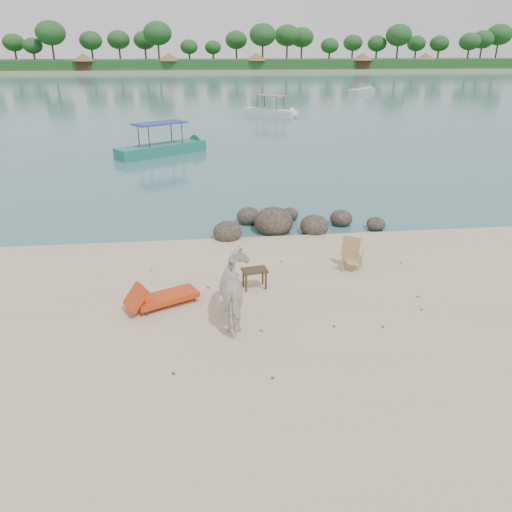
{
  "coord_description": "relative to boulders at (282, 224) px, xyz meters",
  "views": [
    {
      "loc": [
        -2.07,
        -9.96,
        6.04
      ],
      "look_at": [
        -0.69,
        2.0,
        1.0
      ],
      "focal_mm": 35.0,
      "sensor_mm": 36.0,
      "label": 1
    }
  ],
  "objects": [
    {
      "name": "water",
      "position": [
        -0.81,
        83.19,
        -0.19
      ],
      "size": [
        400.0,
        400.0,
        0.0
      ],
      "primitive_type": "plane",
      "color": "#346069",
      "rests_on": "ground"
    },
    {
      "name": "far_shore",
      "position": [
        -0.81,
        163.19,
        -0.19
      ],
      "size": [
        420.0,
        90.0,
        1.4
      ],
      "primitive_type": "cube",
      "color": "tan",
      "rests_on": "ground"
    },
    {
      "name": "far_scenery",
      "position": [
        -0.79,
        129.89,
        2.95
      ],
      "size": [
        420.0,
        18.0,
        9.5
      ],
      "color": "#1E4C1E",
      "rests_on": "ground"
    },
    {
      "name": "boulders",
      "position": [
        0.0,
        0.0,
        0.0
      ],
      "size": [
        6.23,
        2.82,
        1.05
      ],
      "rotation": [
        0.0,
        0.0,
        0.05
      ],
      "color": "#2B241D",
      "rests_on": "ground"
    },
    {
      "name": "cow",
      "position": [
        -2.11,
        -6.4,
        0.6
      ],
      "size": [
        0.98,
        1.93,
        1.58
      ],
      "primitive_type": "imported",
      "rotation": [
        0.0,
        0.0,
        3.21
      ],
      "color": "beige",
      "rests_on": "ground"
    },
    {
      "name": "side_table",
      "position": [
        -1.53,
        -4.72,
        0.08
      ],
      "size": [
        0.73,
        0.52,
        0.54
      ],
      "primitive_type": null,
      "rotation": [
        0.0,
        0.0,
        0.14
      ],
      "color": "#2E2212",
      "rests_on": "ground"
    },
    {
      "name": "lounge_chair",
      "position": [
        -3.85,
        -5.39,
        0.1
      ],
      "size": [
        2.07,
        1.48,
        0.59
      ],
      "primitive_type": null,
      "rotation": [
        0.0,
        0.0,
        0.45
      ],
      "color": "red",
      "rests_on": "ground"
    },
    {
      "name": "deck_chair",
      "position": [
        1.44,
        -3.85,
        0.26
      ],
      "size": [
        0.84,
        0.85,
        0.9
      ],
      "primitive_type": null,
      "rotation": [
        0.0,
        0.0,
        -0.61
      ],
      "color": "#A08550",
      "rests_on": "ground"
    },
    {
      "name": "boat_near",
      "position": [
        -5.12,
        14.39,
        1.36
      ],
      "size": [
        6.1,
        4.8,
        3.11
      ],
      "primitive_type": null,
      "rotation": [
        0.0,
        0.0,
        0.6
      ],
      "color": "#207562",
      "rests_on": "water"
    },
    {
      "name": "boat_mid",
      "position": [
        4.2,
        32.45,
        1.33
      ],
      "size": [
        5.59,
        5.28,
        3.06
      ],
      "primitive_type": null,
      "rotation": [
        0.0,
        0.0,
        -0.74
      ],
      "color": "silver",
      "rests_on": "water"
    },
    {
      "name": "boat_far",
      "position": [
        21.0,
        56.51,
        0.18
      ],
      "size": [
        5.52,
        5.62,
        0.75
      ],
      "primitive_type": null,
      "rotation": [
        0.0,
        0.0,
        0.8
      ],
      "color": "#B9BAB5",
      "rests_on": "water"
    },
    {
      "name": "dead_leaves",
      "position": [
        -0.41,
        -5.99,
        -0.19
      ],
      "size": [
        8.17,
        6.87,
        0.0
      ],
      "color": "brown",
      "rests_on": "ground"
    }
  ]
}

